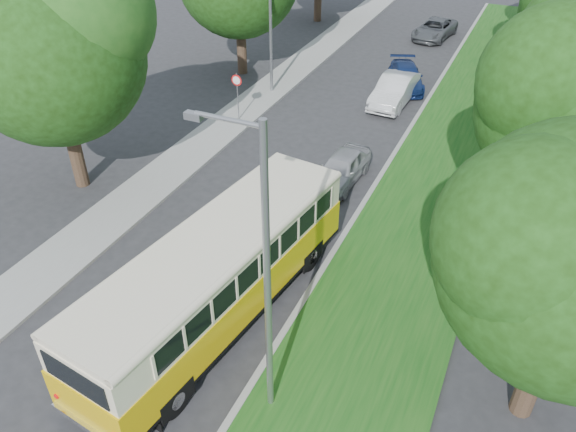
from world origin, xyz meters
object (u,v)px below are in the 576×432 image
at_px(vintage_bus, 219,278).
at_px(car_white, 394,90).
at_px(lamppost_far, 269,17).
at_px(car_silver, 342,168).
at_px(car_blue, 406,77).
at_px(lamppost_near, 263,275).
at_px(car_grey, 435,29).

distance_m(vintage_bus, car_white, 17.55).
xyz_separation_m(lamppost_far, vintage_bus, (6.26, -16.24, -2.60)).
bearing_deg(car_silver, lamppost_far, 136.26).
distance_m(car_white, car_blue, 2.54).
xyz_separation_m(lamppost_far, car_silver, (6.87, -7.37, -3.48)).
distance_m(lamppost_near, vintage_bus, 4.50).
bearing_deg(car_blue, lamppost_near, -105.69).
height_order(lamppost_near, vintage_bus, lamppost_near).
bearing_deg(car_blue, car_grey, 71.24).
xyz_separation_m(vintage_bus, car_silver, (0.61, 8.86, -0.88)).
height_order(lamppost_far, car_white, lamppost_far).
bearing_deg(lamppost_near, car_grey, 94.87).
distance_m(lamppost_far, car_blue, 8.43).
bearing_deg(lamppost_near, car_blue, 95.78).
xyz_separation_m(lamppost_far, car_blue, (6.64, 3.83, -3.50)).
distance_m(lamppost_near, car_white, 20.25).
bearing_deg(car_grey, car_white, -80.20).
bearing_deg(car_silver, lamppost_near, -76.34).
relative_size(lamppost_near, car_silver, 2.15).
bearing_deg(lamppost_near, lamppost_far, 115.71).
height_order(vintage_bus, car_blue, vintage_bus).
xyz_separation_m(vintage_bus, car_grey, (-0.07, 29.63, -0.88)).
distance_m(lamppost_near, car_grey, 32.23).
distance_m(car_silver, car_grey, 20.78).
xyz_separation_m(lamppost_near, car_white, (-2.23, 19.79, -3.63)).
relative_size(car_white, car_blue, 1.07).
distance_m(car_white, car_grey, 12.12).
bearing_deg(car_blue, car_silver, -110.32).
height_order(car_silver, car_white, car_white).
bearing_deg(vintage_bus, car_grey, 97.97).
bearing_deg(car_silver, car_white, 94.58).
bearing_deg(lamppost_far, car_blue, 29.98).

